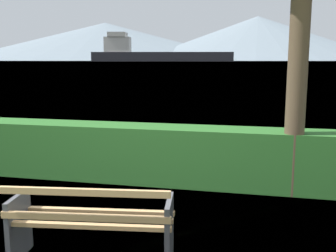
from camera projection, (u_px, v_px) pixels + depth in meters
The scene contains 5 objects.
water_surface at pixel (255, 61), 299.99m from camera, with size 620.00×620.00×0.00m, color #7A99A8.
park_bench at pixel (91, 223), 4.00m from camera, with size 1.70×0.78×0.87m.
hedge_row at pixel (158, 154), 6.69m from camera, with size 10.46×0.67×0.95m, color #2D6B28.
cargo_ship_large at pixel (151, 53), 297.80m from camera, with size 105.31×31.58×21.39m.
distant_hills at pixel (234, 40), 524.19m from camera, with size 822.69×403.12×55.42m.
Camera 1 is at (1.58, -3.59, 2.05)m, focal length 42.66 mm.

